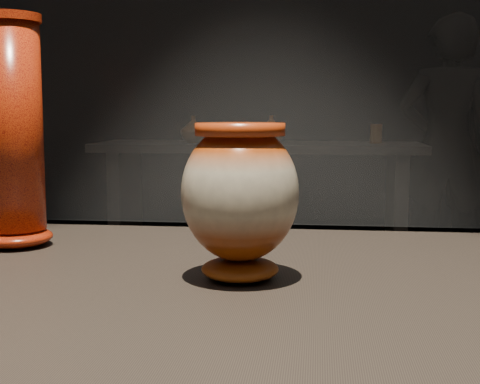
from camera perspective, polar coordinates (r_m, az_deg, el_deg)
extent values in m
cube|color=black|center=(5.77, 6.96, 11.95)|extent=(8.00, 3.20, 0.04)
cube|color=black|center=(0.79, 7.38, -10.22)|extent=(2.00, 0.80, 0.05)
ellipsoid|color=maroon|center=(0.83, 0.00, -6.58)|extent=(0.11, 0.11, 0.03)
ellipsoid|color=beige|center=(0.81, 0.00, -0.08)|extent=(0.16, 0.16, 0.17)
cylinder|color=#BA4511|center=(0.80, 0.00, 5.38)|extent=(0.12, 0.12, 0.02)
ellipsoid|color=red|center=(1.08, -18.57, -3.65)|extent=(0.12, 0.12, 0.03)
cylinder|color=red|center=(1.06, -18.92, 5.25)|extent=(0.10, 0.10, 0.31)
cylinder|color=red|center=(1.07, -19.28, 13.85)|extent=(0.11, 0.11, 0.01)
cube|color=black|center=(4.14, 1.54, 3.88)|extent=(2.00, 0.60, 0.05)
cube|color=black|center=(4.35, -9.72, -2.03)|extent=(0.08, 0.50, 0.85)
cube|color=black|center=(4.20, 13.16, -2.44)|extent=(0.08, 0.50, 0.85)
imported|color=brown|center=(4.13, -4.01, 5.35)|extent=(0.19, 0.19, 0.16)
imported|color=maroon|center=(4.17, 2.68, 5.40)|extent=(0.22, 0.22, 0.17)
cylinder|color=brown|center=(4.16, 11.54, 4.91)|extent=(0.07, 0.07, 0.12)
imported|color=black|center=(4.61, 17.19, 3.67)|extent=(0.63, 0.41, 1.71)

